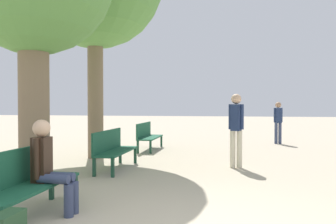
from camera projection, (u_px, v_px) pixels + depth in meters
bench_row_0 at (25, 179)px, 4.16m from camera, size 0.48×1.71×0.88m
bench_row_1 at (113, 147)px, 7.35m from camera, size 0.48×1.71×0.88m
bench_row_2 at (147, 135)px, 10.54m from camera, size 0.48×1.71×0.88m
person_seated at (50, 164)px, 4.31m from camera, size 0.59×0.34×1.25m
pedestrian_near at (236, 126)px, 7.49m from camera, size 0.34×0.28×1.70m
pedestrian_mid at (278, 120)px, 12.18m from camera, size 0.32×0.25×1.56m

